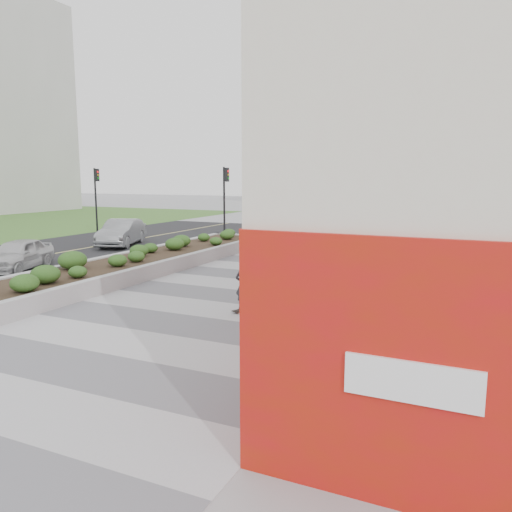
% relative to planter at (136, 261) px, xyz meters
% --- Properties ---
extents(ground, '(160.00, 160.00, 0.00)m').
position_rel_planter_xyz_m(ground, '(5.50, -7.00, -0.42)').
color(ground, gray).
rests_on(ground, ground).
extents(walkway, '(8.00, 36.00, 0.01)m').
position_rel_planter_xyz_m(walkway, '(5.50, -4.00, -0.41)').
color(walkway, '#A8A8AD').
rests_on(walkway, ground).
extents(building, '(6.04, 24.08, 8.00)m').
position_rel_planter_xyz_m(building, '(12.48, 1.98, 3.56)').
color(building, beige).
rests_on(building, ground).
extents(planter, '(3.00, 18.00, 0.90)m').
position_rel_planter_xyz_m(planter, '(0.00, 0.00, 0.00)').
color(planter, '#9E9EA0').
rests_on(planter, ground).
extents(street, '(10.00, 40.00, 0.00)m').
position_rel_planter_xyz_m(street, '(-6.50, 0.00, -0.42)').
color(street, black).
rests_on(street, ground).
extents(traffic_signal_near, '(0.33, 0.28, 4.20)m').
position_rel_planter_xyz_m(traffic_signal_near, '(-1.73, 10.50, 2.34)').
color(traffic_signal_near, black).
rests_on(traffic_signal_near, ground).
extents(traffic_signal_far, '(0.33, 0.28, 4.20)m').
position_rel_planter_xyz_m(traffic_signal_far, '(-10.93, 10.00, 2.34)').
color(traffic_signal_far, black).
rests_on(traffic_signal_far, ground).
extents(distant_bldg_north_l, '(16.00, 12.00, 20.00)m').
position_rel_planter_xyz_m(distant_bldg_north_l, '(0.50, 48.00, 9.58)').
color(distant_bldg_north_l, '#ADAAA3').
rests_on(distant_bldg_north_l, ground).
extents(manhole_cover, '(0.44, 0.44, 0.01)m').
position_rel_planter_xyz_m(manhole_cover, '(6.00, -4.00, -0.42)').
color(manhole_cover, '#595654').
rests_on(manhole_cover, ground).
extents(skateboarder, '(0.51, 0.74, 1.45)m').
position_rel_planter_xyz_m(skateboarder, '(6.30, -3.45, 0.32)').
color(skateboarder, beige).
rests_on(skateboarder, ground).
extents(car_white, '(2.58, 3.89, 1.23)m').
position_rel_planter_xyz_m(car_white, '(-4.45, -1.61, 0.20)').
color(car_white, silver).
rests_on(car_white, ground).
extents(car_silver, '(2.89, 4.49, 1.40)m').
position_rel_planter_xyz_m(car_silver, '(-5.44, 5.73, 0.28)').
color(car_silver, gray).
rests_on(car_silver, ground).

